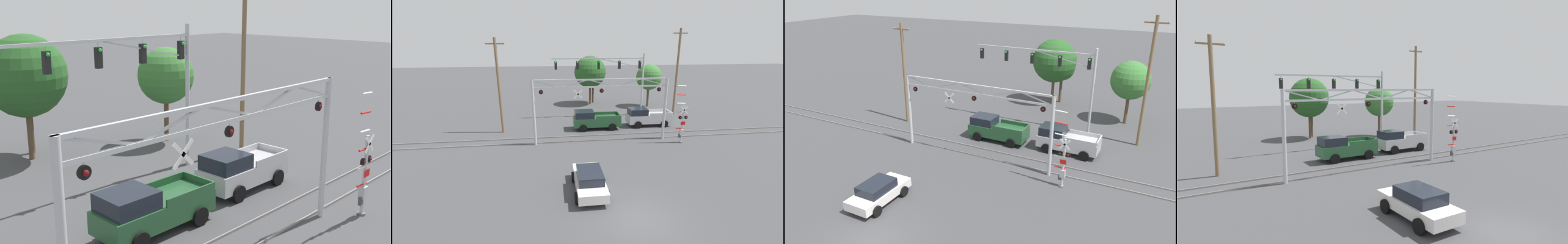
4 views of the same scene
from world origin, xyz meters
TOP-DOWN VIEW (x-y plane):
  - ground_plane at (0.00, 0.00)m, footprint 200.00×200.00m
  - rail_track_near at (0.00, 12.10)m, footprint 80.00×0.08m
  - rail_track_far at (0.00, 13.54)m, footprint 80.00×0.08m
  - crossing_gantry at (-0.01, 11.82)m, footprint 12.74×0.29m
  - crossing_signal_mast at (7.52, 10.58)m, footprint 1.27×0.35m
  - traffic_signal_span at (3.70, 20.90)m, footprint 11.66×0.39m
  - pickup_truck_lead at (-0.02, 15.90)m, footprint 5.16×2.22m
  - pickup_truck_following at (6.16, 16.32)m, footprint 4.98×2.22m
  - sedan_waiting at (-2.32, 3.20)m, footprint 2.09×4.33m
  - utility_pole_left at (-9.89, 15.96)m, footprint 1.80×0.28m
  - utility_pole_right at (11.39, 20.50)m, footprint 1.80×0.28m
  - background_tree_beyond_span at (1.24, 28.24)m, footprint 4.80×4.80m
  - background_tree_far_left_verge at (1.85, 29.30)m, footprint 2.92×2.92m
  - background_tree_far_right_verge at (9.62, 25.56)m, footprint 3.74×3.74m

SIDE VIEW (x-z plane):
  - ground_plane at x=0.00m, z-range 0.00..0.00m
  - rail_track_near at x=0.00m, z-range 0.00..0.10m
  - rail_track_far at x=0.00m, z-range 0.00..0.10m
  - sedan_waiting at x=-2.32m, z-range 0.03..1.55m
  - pickup_truck_following at x=6.16m, z-range 0.00..2.08m
  - pickup_truck_lead at x=-0.02m, z-range 0.00..2.08m
  - crossing_signal_mast at x=7.52m, z-range -0.88..4.68m
  - background_tree_far_left_verge at x=1.85m, z-range 1.28..6.83m
  - crossing_gantry at x=-0.01m, z-range 1.12..7.24m
  - background_tree_far_right_verge at x=9.62m, z-range 1.26..7.54m
  - background_tree_beyond_span at x=1.24m, z-range 1.29..8.68m
  - utility_pole_left at x=-9.89m, z-range 0.15..9.90m
  - utility_pole_right at x=11.39m, z-range 0.15..11.13m
  - traffic_signal_span at x=3.70m, z-range 1.73..9.72m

